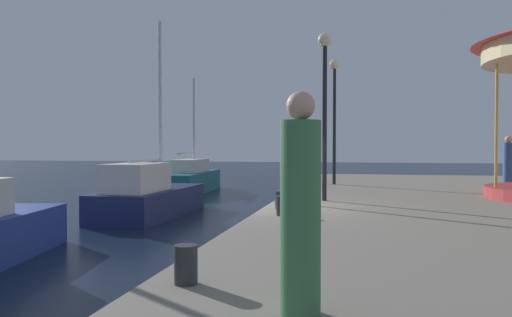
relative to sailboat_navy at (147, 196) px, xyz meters
The scene contains 10 objects.
ground_plane 5.28m from the sailboat_navy, 34.09° to the right, with size 120.00×120.00×0.00m, color black.
sailboat_navy is the anchor object (origin of this frame).
sailboat_teal 8.51m from the sailboat_navy, 100.70° to the left, with size 2.20×6.26×5.65m.
lamp_post_near_edge 6.59m from the sailboat_navy, 14.94° to the right, with size 0.36×0.36×4.35m.
lamp_post_mid_promenade 7.74m from the sailboat_navy, 37.39° to the left, with size 0.36×0.36×4.65m.
bollard_north 10.85m from the sailboat_navy, 63.80° to the right, with size 0.24×0.24×0.40m, color #2D2D33.
bollard_center 5.85m from the sailboat_navy, 35.45° to the right, with size 0.24×0.24×0.40m, color #2D2D33.
bollard_south 6.71m from the sailboat_navy, 42.19° to the right, with size 0.24×0.24×0.40m, color #2D2D33.
person_mid_promenade 12.09m from the sailboat_navy, 59.88° to the right, with size 0.34×0.34×1.86m.
person_far_corner 12.51m from the sailboat_navy, 21.09° to the left, with size 0.34×0.34×1.79m.
Camera 1 is at (2.19, -11.60, 2.20)m, focal length 35.00 mm.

